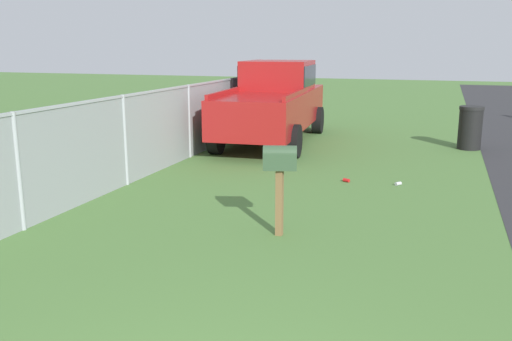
# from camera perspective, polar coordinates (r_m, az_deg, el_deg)

# --- Properties ---
(mailbox) EXTENTS (0.31, 0.48, 1.22)m
(mailbox) POSITION_cam_1_polar(r_m,az_deg,el_deg) (7.26, 2.46, 0.57)
(mailbox) COLOR brown
(mailbox) RESTS_ON ground
(pickup_truck) EXTENTS (5.72, 2.42, 2.09)m
(pickup_truck) POSITION_cam_1_polar(r_m,az_deg,el_deg) (14.63, 1.87, 7.31)
(pickup_truck) COLOR maroon
(pickup_truck) RESTS_ON ground
(trash_bin) EXTENTS (0.58, 0.58, 1.05)m
(trash_bin) POSITION_cam_1_polar(r_m,az_deg,el_deg) (14.52, 21.16, 4.13)
(trash_bin) COLOR black
(trash_bin) RESTS_ON ground
(fence_section) EXTENTS (16.18, 0.07, 1.64)m
(fence_section) POSITION_cam_1_polar(r_m,az_deg,el_deg) (12.59, -6.90, 5.35)
(fence_section) COLOR #9EA3A8
(fence_section) RESTS_ON ground
(litter_can_far_scatter) EXTENTS (0.13, 0.13, 0.07)m
(litter_can_far_scatter) POSITION_cam_1_polar(r_m,az_deg,el_deg) (10.42, 14.41, -1.32)
(litter_can_far_scatter) COLOR silver
(litter_can_far_scatter) RESTS_ON ground
(litter_can_midfield_a) EXTENTS (0.11, 0.14, 0.07)m
(litter_can_midfield_a) POSITION_cam_1_polar(r_m,az_deg,el_deg) (10.48, 9.27, -0.99)
(litter_can_midfield_a) COLOR red
(litter_can_midfield_a) RESTS_ON ground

